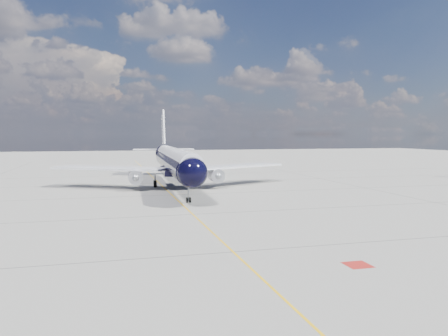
% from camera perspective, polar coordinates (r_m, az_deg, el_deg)
% --- Properties ---
extents(ground, '(320.00, 320.00, 0.00)m').
position_cam_1_polar(ground, '(65.13, -7.47, -2.92)').
color(ground, gray).
rests_on(ground, ground).
extents(taxiway_centerline, '(0.16, 160.00, 0.01)m').
position_cam_1_polar(taxiway_centerline, '(60.22, -6.84, -3.51)').
color(taxiway_centerline, '#F7B60D').
rests_on(taxiway_centerline, ground).
extents(red_marking, '(1.60, 1.60, 0.01)m').
position_cam_1_polar(red_marking, '(29.67, 17.06, -12.00)').
color(red_marking, maroon).
rests_on(red_marking, ground).
extents(main_airliner, '(37.58, 45.77, 13.22)m').
position_cam_1_polar(main_airliner, '(69.34, -6.55, 0.95)').
color(main_airliner, black).
rests_on(main_airliner, ground).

